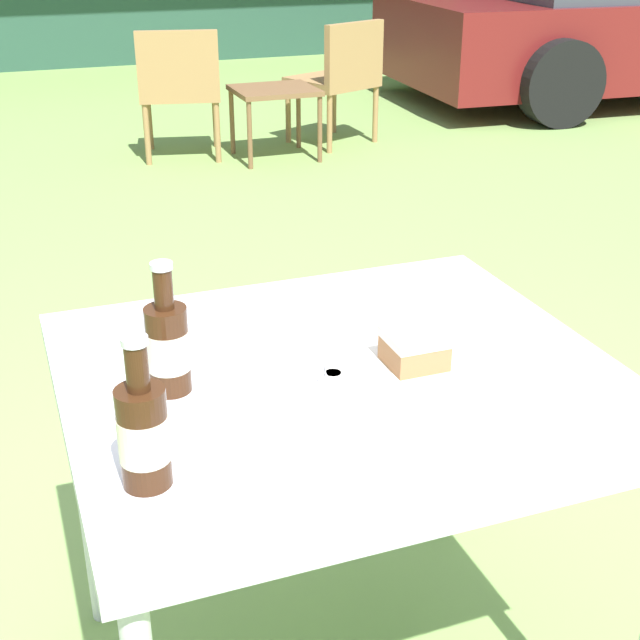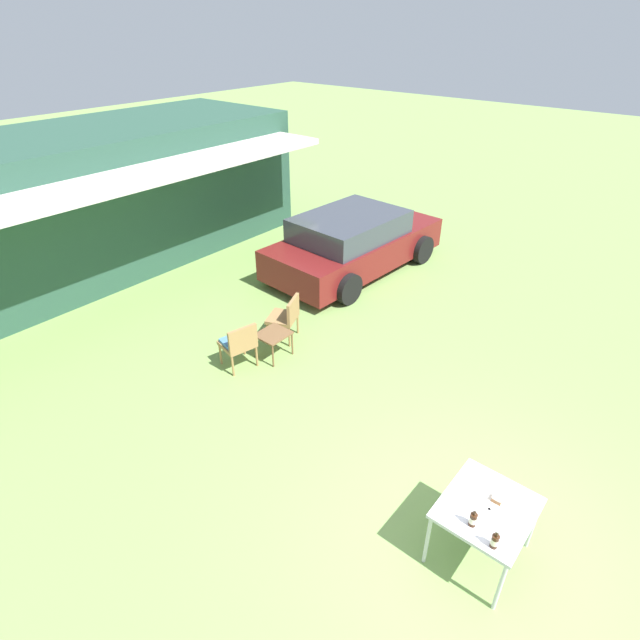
% 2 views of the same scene
% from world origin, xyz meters
% --- Properties ---
extents(parked_car, '(4.20, 2.19, 1.28)m').
position_xyz_m(parked_car, '(4.63, 5.04, 0.62)').
color(parked_car, maroon).
rests_on(parked_car, ground_plane).
extents(wicker_chair_cushioned, '(0.57, 0.55, 0.79)m').
position_xyz_m(wicker_chair_cushioned, '(0.64, 4.28, 0.46)').
color(wicker_chair_cushioned, '#9E7547').
rests_on(wicker_chair_cushioned, ground_plane).
extents(wicker_chair_plain, '(0.62, 0.61, 0.79)m').
position_xyz_m(wicker_chair_plain, '(1.70, 4.27, 0.46)').
color(wicker_chair_plain, '#9E7547').
rests_on(wicker_chair_plain, ground_plane).
extents(garden_side_table, '(0.50, 0.45, 0.44)m').
position_xyz_m(garden_side_table, '(1.19, 4.07, 0.38)').
color(garden_side_table, brown).
rests_on(garden_side_table, ground_plane).
extents(patio_table, '(0.92, 0.83, 0.74)m').
position_xyz_m(patio_table, '(0.00, 0.00, 0.67)').
color(patio_table, silver).
rests_on(patio_table, ground_plane).
extents(cake_on_plate, '(0.24, 0.24, 0.07)m').
position_xyz_m(cake_on_plate, '(0.10, -0.04, 0.76)').
color(cake_on_plate, silver).
rests_on(cake_on_plate, patio_table).
extents(cola_bottle_near, '(0.07, 0.07, 0.22)m').
position_xyz_m(cola_bottle_near, '(-0.28, 0.03, 0.82)').
color(cola_bottle_near, '#381E0F').
rests_on(cola_bottle_near, patio_table).
extents(cola_bottle_far, '(0.07, 0.07, 0.22)m').
position_xyz_m(cola_bottle_far, '(-0.37, -0.21, 0.82)').
color(cola_bottle_far, '#381E0F').
rests_on(cola_bottle_far, patio_table).
extents(fork, '(0.17, 0.06, 0.01)m').
position_xyz_m(fork, '(0.03, -0.05, 0.74)').
color(fork, silver).
rests_on(fork, patio_table).
extents(loose_bottle_cap, '(0.03, 0.03, 0.01)m').
position_xyz_m(loose_bottle_cap, '(-0.02, -0.02, 0.74)').
color(loose_bottle_cap, silver).
rests_on(loose_bottle_cap, patio_table).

